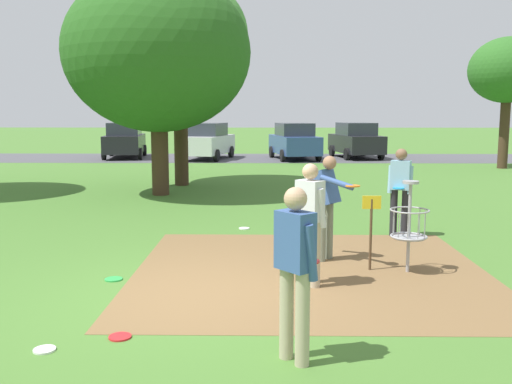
% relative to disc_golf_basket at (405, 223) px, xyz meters
% --- Properties ---
extents(ground_plane, '(160.00, 160.00, 0.00)m').
position_rel_disc_golf_basket_xyz_m(ground_plane, '(-3.11, -1.15, -0.75)').
color(ground_plane, '#47752D').
extents(dirt_tee_pad, '(5.32, 5.06, 0.01)m').
position_rel_disc_golf_basket_xyz_m(dirt_tee_pad, '(-1.40, 0.02, -0.75)').
color(dirt_tee_pad, brown).
rests_on(dirt_tee_pad, ground).
extents(disc_golf_basket, '(0.98, 0.58, 1.39)m').
position_rel_disc_golf_basket_xyz_m(disc_golf_basket, '(0.00, 0.00, 0.00)').
color(disc_golf_basket, '#9E9EA3').
rests_on(disc_golf_basket, ground).
extents(player_foreground_watching, '(0.45, 0.46, 1.71)m').
position_rel_disc_golf_basket_xyz_m(player_foreground_watching, '(-1.82, -3.13, 0.21)').
color(player_foreground_watching, tan).
rests_on(player_foreground_watching, ground).
extents(player_throwing, '(0.72, 1.02, 1.71)m').
position_rel_disc_golf_basket_xyz_m(player_throwing, '(-1.11, 0.66, 0.23)').
color(player_throwing, slate).
rests_on(player_throwing, ground).
extents(player_waiting_left, '(0.49, 0.45, 1.71)m').
position_rel_disc_golf_basket_xyz_m(player_waiting_left, '(0.50, 2.45, 0.21)').
color(player_waiting_left, '#232328').
rests_on(player_waiting_left, ground).
extents(player_waiting_right, '(0.45, 0.45, 1.71)m').
position_rel_disc_golf_basket_xyz_m(player_waiting_right, '(-1.48, -0.70, 0.21)').
color(player_waiting_right, tan).
rests_on(player_waiting_right, ground).
extents(frisbee_by_tee, '(0.24, 0.24, 0.02)m').
position_rel_disc_golf_basket_xyz_m(frisbee_by_tee, '(-3.66, -2.58, -0.74)').
color(frisbee_by_tee, red).
rests_on(frisbee_by_tee, ground).
extents(frisbee_far_left, '(0.22, 0.22, 0.02)m').
position_rel_disc_golf_basket_xyz_m(frisbee_far_left, '(-4.34, -2.92, -0.74)').
color(frisbee_far_left, white).
rests_on(frisbee_far_left, ground).
extents(frisbee_far_right, '(0.22, 0.22, 0.02)m').
position_rel_disc_golf_basket_xyz_m(frisbee_far_right, '(-2.52, 3.13, -0.74)').
color(frisbee_far_right, white).
rests_on(frisbee_far_right, ground).
extents(frisbee_scattered_a, '(0.25, 0.25, 0.02)m').
position_rel_disc_golf_basket_xyz_m(frisbee_scattered_a, '(-4.28, -0.48, -0.74)').
color(frisbee_scattered_a, green).
rests_on(frisbee_scattered_a, ground).
extents(tree_near_left, '(4.41, 4.41, 6.71)m').
position_rel_disc_golf_basket_xyz_m(tree_near_left, '(-4.84, 10.16, 4.05)').
color(tree_near_left, '#422D1E').
rests_on(tree_near_left, ground).
extents(tree_mid_left, '(3.22, 3.22, 5.51)m').
position_rel_disc_golf_basket_xyz_m(tree_mid_left, '(8.10, 15.94, 3.34)').
color(tree_mid_left, '#422D1E').
rests_on(tree_mid_left, ground).
extents(tree_mid_center, '(5.28, 5.28, 6.31)m').
position_rel_disc_golf_basket_xyz_m(tree_mid_center, '(-5.14, 7.95, 3.30)').
color(tree_mid_center, '#422D1E').
rests_on(tree_mid_center, ground).
extents(parking_lot_strip, '(36.00, 6.00, 0.01)m').
position_rel_disc_golf_basket_xyz_m(parking_lot_strip, '(-3.11, 21.22, -0.75)').
color(parking_lot_strip, '#4C4C51').
rests_on(parking_lot_strip, ground).
extents(parked_car_leftmost, '(2.36, 4.39, 1.84)m').
position_rel_disc_golf_basket_xyz_m(parked_car_leftmost, '(-9.46, 21.31, 0.17)').
color(parked_car_leftmost, black).
rests_on(parked_car_leftmost, ground).
extents(parked_car_center_left, '(2.65, 4.49, 1.84)m').
position_rel_disc_golf_basket_xyz_m(parked_car_center_left, '(-5.03, 20.46, 0.17)').
color(parked_car_center_left, silver).
rests_on(parked_car_center_left, ground).
extents(parked_car_center_right, '(2.57, 4.47, 1.84)m').
position_rel_disc_golf_basket_xyz_m(parked_car_center_right, '(-0.59, 20.44, 0.17)').
color(parked_car_center_right, '#2D4784').
rests_on(parked_car_center_right, ground).
extents(parked_car_rightmost, '(2.50, 4.45, 1.84)m').
position_rel_disc_golf_basket_xyz_m(parked_car_rightmost, '(2.69, 21.39, 0.17)').
color(parked_car_rightmost, black).
rests_on(parked_car_rightmost, ground).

